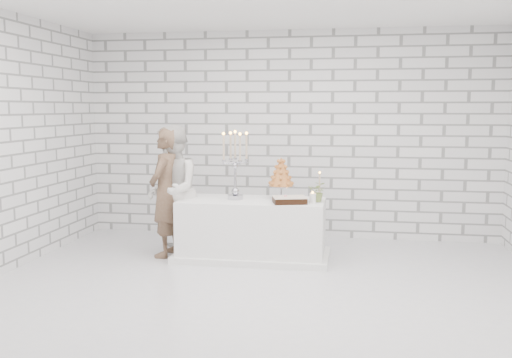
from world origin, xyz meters
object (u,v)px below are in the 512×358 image
Objects in this scene: croquembouche at (281,178)px; candelabra at (235,165)px; bride at (172,191)px; cake_table at (252,229)px; groom at (166,192)px.

candelabra is at bearing -165.36° from croquembouche.
bride is 1.40m from croquembouche.
candelabra reaches higher than cake_table.
cake_table is 2.08× the size of candelabra.
cake_table is at bearing -0.83° from candelabra.
cake_table is 3.40× the size of croquembouche.
bride is (0.08, 0.03, 0.01)m from groom.
groom is 1.91× the size of candelabra.
cake_table is at bearing 73.76° from bride.
candelabra is at bearing 98.06° from groom.
groom is 1.48m from croquembouche.
bride is 3.17× the size of croquembouche.
candelabra is at bearing 179.17° from cake_table.
groom is 3.12× the size of croquembouche.
bride reaches higher than groom.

